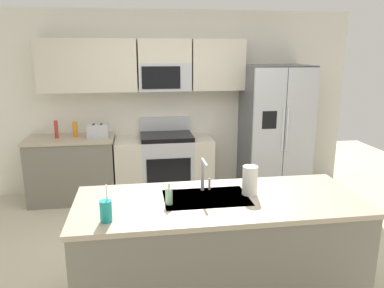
{
  "coord_description": "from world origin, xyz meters",
  "views": [
    {
      "loc": [
        -0.58,
        -3.36,
        2.06
      ],
      "look_at": [
        0.02,
        0.6,
        1.05
      ],
      "focal_mm": 35.21,
      "sensor_mm": 36.0,
      "label": 1
    }
  ],
  "objects": [
    {
      "name": "soap_dispenser",
      "position": [
        -0.35,
        -0.66,
        0.97
      ],
      "size": [
        0.06,
        0.06,
        0.17
      ],
      "color": "#A5D8B2",
      "rests_on": "island_counter"
    },
    {
      "name": "back_counter",
      "position": [
        -1.48,
        1.8,
        0.45
      ],
      "size": [
        1.17,
        0.63,
        0.9
      ],
      "color": "slate",
      "rests_on": "ground"
    },
    {
      "name": "drink_cup_teal",
      "position": [
        -0.81,
        -0.9,
        0.98
      ],
      "size": [
        0.08,
        0.08,
        0.27
      ],
      "color": "teal",
      "rests_on": "island_counter"
    },
    {
      "name": "paper_towel_roll",
      "position": [
        0.32,
        -0.56,
        1.02
      ],
      "size": [
        0.12,
        0.12,
        0.24
      ],
      "primitive_type": "cylinder",
      "color": "white",
      "rests_on": "island_counter"
    },
    {
      "name": "bottle_orange",
      "position": [
        -1.41,
        1.86,
        1.0
      ],
      "size": [
        0.06,
        0.06,
        0.2
      ],
      "primitive_type": "cylinder",
      "color": "orange",
      "rests_on": "back_counter"
    },
    {
      "name": "toaster",
      "position": [
        -1.1,
        1.75,
        0.99
      ],
      "size": [
        0.28,
        0.16,
        0.18
      ],
      "color": "#B7BABF",
      "rests_on": "back_counter"
    },
    {
      "name": "range_oven",
      "position": [
        -0.21,
        1.8,
        0.44
      ],
      "size": [
        1.36,
        0.61,
        1.1
      ],
      "color": "#B7BABF",
      "rests_on": "ground"
    },
    {
      "name": "ground_plane",
      "position": [
        0.0,
        0.0,
        0.0
      ],
      "size": [
        9.0,
        9.0,
        0.0
      ],
      "primitive_type": "plane",
      "color": "beige",
      "rests_on": "ground"
    },
    {
      "name": "pepper_mill",
      "position": [
        -1.65,
        1.8,
        1.02
      ],
      "size": [
        0.05,
        0.05,
        0.24
      ],
      "primitive_type": "cylinder",
      "color": "#B2332D",
      "rests_on": "back_counter"
    },
    {
      "name": "sink_faucet",
      "position": [
        -0.04,
        -0.44,
        1.07
      ],
      "size": [
        0.08,
        0.21,
        0.28
      ],
      "color": "#B7BABF",
      "rests_on": "island_counter"
    },
    {
      "name": "kitchen_wall_unit",
      "position": [
        -0.14,
        2.08,
        1.47
      ],
      "size": [
        5.2,
        0.43,
        2.6
      ],
      "color": "silver",
      "rests_on": "ground"
    },
    {
      "name": "refrigerator",
      "position": [
        1.4,
        1.73,
        0.93
      ],
      "size": [
        0.9,
        0.76,
        1.85
      ],
      "color": "#4C4F54",
      "rests_on": "ground"
    },
    {
      "name": "island_counter",
      "position": [
        0.05,
        -0.63,
        0.45
      ],
      "size": [
        2.29,
        0.92,
        0.9
      ],
      "color": "slate",
      "rests_on": "ground"
    }
  ]
}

